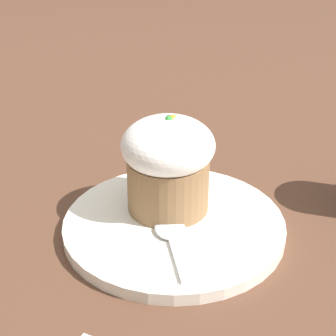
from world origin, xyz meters
The scene contains 4 objects.
ground_plane centered at (0.00, 0.00, 0.00)m, with size 4.00×4.00×0.00m, color #513323.
dessert_plate centered at (0.00, 0.00, 0.01)m, with size 0.24×0.24×0.01m.
carrot_cake centered at (0.02, 0.02, 0.07)m, with size 0.10×0.10×0.11m.
spoon centered at (-0.03, -0.02, 0.02)m, with size 0.09×0.09×0.01m.
Camera 1 is at (-0.42, -0.28, 0.35)m, focal length 60.00 mm.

